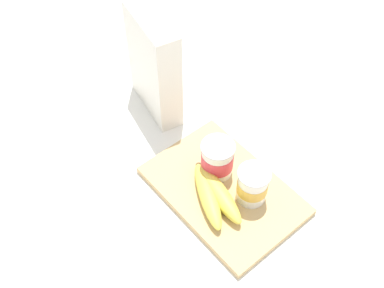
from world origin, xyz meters
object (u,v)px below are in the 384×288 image
banana_bunch (214,195)px  yogurt_cup_back (253,185)px  cutting_board (224,190)px  cereal_box (154,65)px  yogurt_cup_front (217,159)px

banana_bunch → yogurt_cup_back: bearing=55.3°
cutting_board → yogurt_cup_back: 0.08m
yogurt_cup_back → banana_bunch: size_ratio=0.48×
cereal_box → yogurt_cup_front: (0.26, -0.03, -0.07)m
cutting_board → yogurt_cup_back: yogurt_cup_back is taller
cereal_box → banana_bunch: bearing=176.7°
cutting_board → cereal_box: (-0.30, 0.05, 0.12)m
cutting_board → cereal_box: size_ratio=1.26×
cutting_board → yogurt_cup_front: 0.07m
yogurt_cup_front → cereal_box: bearing=173.1°
cereal_box → yogurt_cup_back: bearing=-171.2°
yogurt_cup_back → yogurt_cup_front: bearing=-173.9°
cutting_board → banana_bunch: 0.04m
cereal_box → cutting_board: bearing=-177.3°
yogurt_cup_back → banana_bunch: yogurt_cup_back is taller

